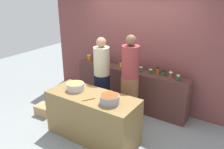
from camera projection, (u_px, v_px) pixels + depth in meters
name	position (u px, v px, depth m)	size (l,w,h in m)	color
ground	(103.00, 128.00, 4.64)	(12.00, 12.00, 0.00)	gray
storefront_wall	(138.00, 41.00, 5.23)	(4.80, 0.12, 3.00)	brown
display_shelf	(130.00, 88.00, 5.33)	(2.70, 0.36, 0.92)	#4F2C28
prep_table	(93.00, 116.00, 4.25)	(1.70, 0.70, 0.86)	olive
preserve_jar_0	(89.00, 57.00, 5.79)	(0.09, 0.09, 0.14)	orange
preserve_jar_1	(96.00, 60.00, 5.64)	(0.09, 0.09, 0.11)	orange
preserve_jar_2	(98.00, 61.00, 5.55)	(0.08, 0.08, 0.12)	#2B5439
preserve_jar_3	(106.00, 62.00, 5.46)	(0.08, 0.08, 0.11)	#335937
preserve_jar_4	(121.00, 64.00, 5.33)	(0.09, 0.09, 0.13)	gold
preserve_jar_5	(130.00, 67.00, 5.12)	(0.09, 0.09, 0.14)	orange
preserve_jar_6	(138.00, 68.00, 5.08)	(0.08, 0.08, 0.11)	#364334
preserve_jar_7	(141.00, 70.00, 5.00)	(0.07, 0.07, 0.11)	#275F34
preserve_jar_8	(151.00, 72.00, 4.91)	(0.08, 0.08, 0.10)	#1F5B23
preserve_jar_9	(158.00, 71.00, 4.87)	(0.09, 0.09, 0.15)	#94501B
preserve_jar_10	(163.00, 73.00, 4.81)	(0.09, 0.09, 0.10)	#29562C
preserve_jar_11	(171.00, 75.00, 4.73)	(0.08, 0.08, 0.11)	brown
preserve_jar_12	(178.00, 78.00, 4.56)	(0.07, 0.07, 0.11)	#234A37
cooking_pot_left	(76.00, 87.00, 4.29)	(0.33, 0.33, 0.14)	#B7B7BC
cooking_pot_center	(110.00, 99.00, 3.80)	(0.33, 0.33, 0.15)	gray
wooden_spoon	(89.00, 99.00, 3.94)	(0.02, 0.02, 0.23)	#9E703D
cook_with_tongs	(102.00, 82.00, 4.86)	(0.34, 0.34, 1.74)	black
cook_in_cap	(130.00, 85.00, 4.57)	(0.35, 0.35, 1.85)	brown
bread_crate	(45.00, 110.00, 5.12)	(0.36, 0.30, 0.22)	tan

